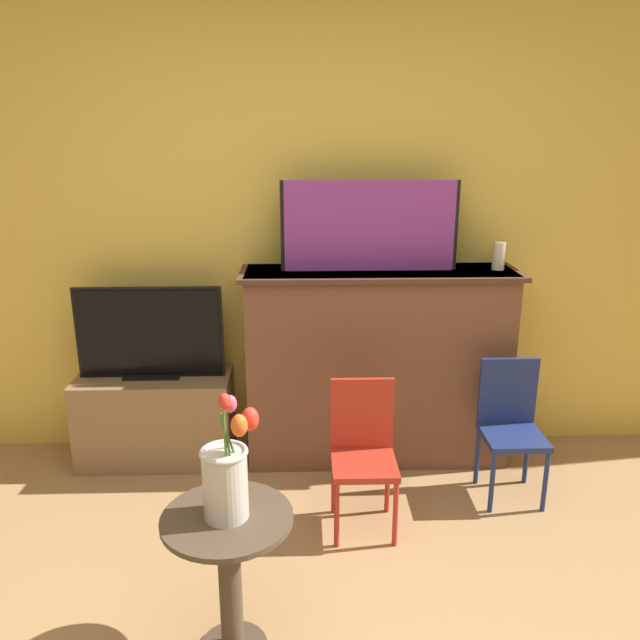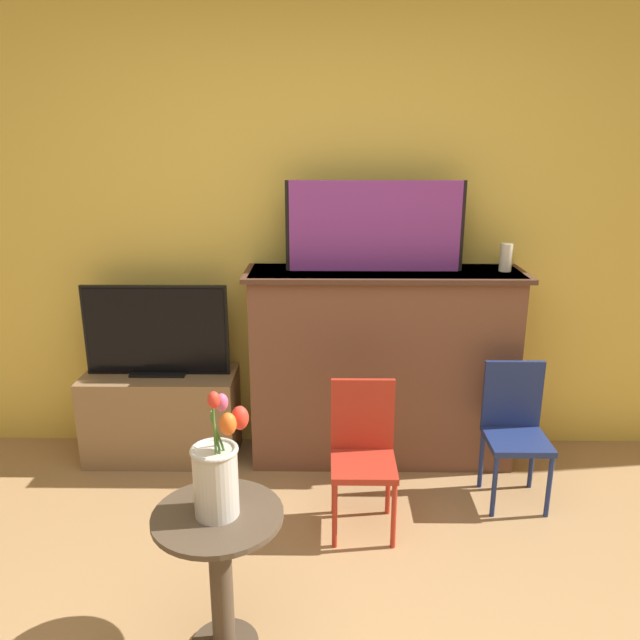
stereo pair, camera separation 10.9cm
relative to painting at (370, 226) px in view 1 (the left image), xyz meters
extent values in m
cube|color=#EAC651|center=(-0.30, 0.21, 0.02)|extent=(8.00, 0.06, 2.70)
cube|color=brown|center=(0.06, -0.01, -0.78)|extent=(1.42, 0.37, 1.09)
cube|color=#503123|center=(0.06, -0.02, -0.25)|extent=(1.48, 0.41, 0.02)
cube|color=black|center=(0.00, 0.01, 0.00)|extent=(0.93, 0.02, 0.47)
cube|color=purple|center=(0.00, -0.01, 0.00)|extent=(0.89, 0.02, 0.47)
cylinder|color=silver|center=(0.69, -0.01, -0.16)|extent=(0.07, 0.07, 0.15)
cube|color=olive|center=(-1.18, -0.02, -1.07)|extent=(0.84, 0.36, 0.50)
cube|color=black|center=(-1.18, -0.02, -0.81)|extent=(0.30, 0.12, 0.01)
cube|color=black|center=(-1.18, -0.01, -0.57)|extent=(0.79, 0.02, 0.51)
cube|color=black|center=(-1.18, -0.02, -0.57)|extent=(0.76, 0.02, 0.48)
cylinder|color=#B22D1E|center=(-0.21, -0.84, -1.16)|extent=(0.02, 0.02, 0.32)
cylinder|color=#B22D1E|center=(0.05, -0.84, -1.16)|extent=(0.02, 0.02, 0.32)
cylinder|color=#B22D1E|center=(-0.21, -0.58, -1.16)|extent=(0.02, 0.02, 0.32)
cylinder|color=#B22D1E|center=(0.05, -0.58, -1.16)|extent=(0.02, 0.02, 0.32)
cube|color=#B22D1E|center=(-0.08, -0.71, -0.99)|extent=(0.30, 0.30, 0.03)
cube|color=#B22D1E|center=(-0.08, -0.57, -0.80)|extent=(0.30, 0.02, 0.35)
cylinder|color=navy|center=(0.56, -0.60, -1.16)|extent=(0.02, 0.02, 0.32)
cylinder|color=navy|center=(0.82, -0.60, -1.16)|extent=(0.02, 0.02, 0.32)
cylinder|color=navy|center=(0.56, -0.33, -1.16)|extent=(0.02, 0.02, 0.32)
cylinder|color=navy|center=(0.82, -0.33, -1.16)|extent=(0.02, 0.02, 0.32)
cube|color=navy|center=(0.69, -0.46, -0.99)|extent=(0.30, 0.30, 0.03)
cube|color=navy|center=(0.69, -0.33, -0.80)|extent=(0.30, 0.02, 0.35)
cylinder|color=#4C3D2D|center=(-0.61, -1.42, -1.06)|extent=(0.08, 0.08, 0.54)
cylinder|color=#4C3D2D|center=(-0.61, -1.42, -0.77)|extent=(0.45, 0.45, 0.02)
cylinder|color=beige|center=(-0.61, -1.42, -0.65)|extent=(0.15, 0.15, 0.24)
torus|color=beige|center=(-0.61, -1.42, -0.53)|extent=(0.16, 0.16, 0.02)
cylinder|color=#477A2D|center=(-0.61, -1.40, -0.50)|extent=(0.02, 0.06, 0.22)
ellipsoid|color=#E0517A|center=(-0.60, -1.34, -0.39)|extent=(0.04, 0.04, 0.06)
cylinder|color=#477A2D|center=(-0.60, -1.44, -0.50)|extent=(0.05, 0.05, 0.21)
ellipsoid|color=orange|center=(-0.55, -1.48, -0.40)|extent=(0.05, 0.05, 0.07)
cylinder|color=#477A2D|center=(-0.60, -1.45, -0.47)|extent=(0.01, 0.02, 0.28)
ellipsoid|color=red|center=(-0.60, -1.46, -0.33)|extent=(0.04, 0.04, 0.06)
cylinder|color=#477A2D|center=(-0.59, -1.42, -0.50)|extent=(0.07, 0.01, 0.20)
ellipsoid|color=red|center=(-0.53, -1.42, -0.41)|extent=(0.06, 0.06, 0.08)
camera|label=1|loc=(-0.36, -3.24, 0.47)|focal=35.00mm
camera|label=2|loc=(-0.25, -3.24, 0.47)|focal=35.00mm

